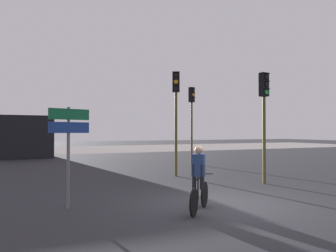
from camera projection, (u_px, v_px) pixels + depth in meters
ground_plane at (228, 204)px, 8.87m from camera, size 120.00×120.00×0.00m
water_strip at (70, 149)px, 35.86m from camera, size 80.00×16.00×0.01m
traffic_light_near_right at (264, 106)px, 12.38m from camera, size 0.35×0.37×4.20m
traffic_light_far_right at (192, 111)px, 19.75m from camera, size 0.39×0.41×4.65m
traffic_light_center at (176, 104)px, 14.47m from camera, size 0.39×0.41×4.62m
direction_sign_post at (69, 138)px, 8.35m from camera, size 1.05×0.37×2.60m
cyclist at (199, 179)px, 7.97m from camera, size 1.22×1.25×1.62m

